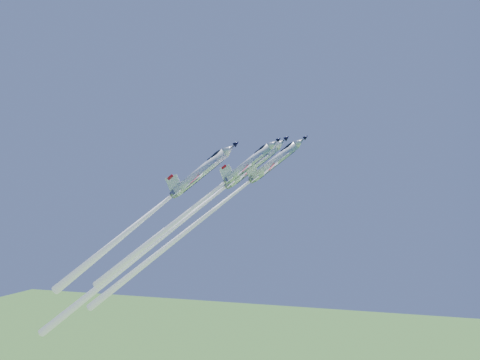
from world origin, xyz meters
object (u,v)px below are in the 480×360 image
(jet_lead, at_px, (198,222))
(jet_left, at_px, (164,236))
(jet_slot, at_px, (148,215))
(jet_right, at_px, (189,211))

(jet_lead, xyz_separation_m, jet_left, (-11.83, 6.91, -3.81))
(jet_lead, height_order, jet_left, jet_left)
(jet_slot, bearing_deg, jet_lead, 99.09)
(jet_slot, bearing_deg, jet_left, 174.70)
(jet_left, xyz_separation_m, jet_right, (11.86, -12.19, 6.36))
(jet_right, xyz_separation_m, jet_slot, (-10.23, 1.02, -1.06))
(jet_lead, relative_size, jet_slot, 1.14)
(jet_slot, bearing_deg, jet_right, 70.72)
(jet_left, height_order, jet_right, jet_left)
(jet_lead, distance_m, jet_right, 5.87)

